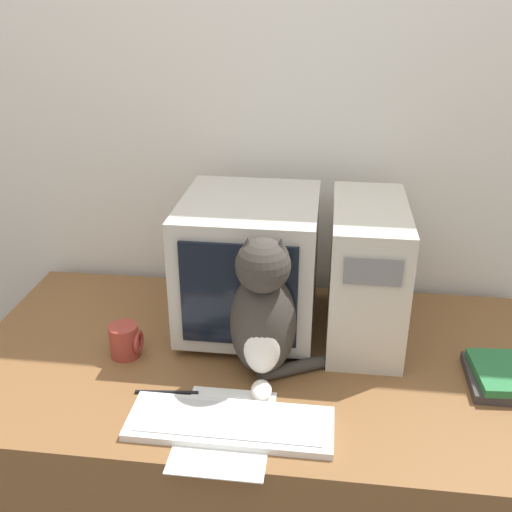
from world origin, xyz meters
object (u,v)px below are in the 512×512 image
Objects in this scene: pen at (167,392)px; mug at (125,341)px; crt_monitor at (249,263)px; computer_tower at (366,272)px; keyboard at (230,423)px; book_stack at (497,376)px; cat at (263,315)px.

pen is 1.71× the size of mug.
crt_monitor reaches higher than computer_tower.
keyboard is 2.38× the size of book_stack.
computer_tower is 0.63m from pen.
crt_monitor reaches higher than mug.
computer_tower is at bearing 55.46° from keyboard.
cat is (0.07, -0.23, -0.03)m from crt_monitor.
mug is at bearing -162.39° from computer_tower.
mug is (-0.38, 0.03, -0.13)m from cat.
mug is at bearing -147.05° from crt_monitor.
keyboard is 3.01× the size of pen.
cat is (-0.26, -0.23, -0.02)m from computer_tower.
book_stack is at bearing 21.01° from keyboard.
book_stack is (0.66, -0.20, -0.18)m from crt_monitor.
computer_tower is at bearing 0.14° from crt_monitor.
book_stack reaches higher than pen.
book_stack is 1.26× the size of pen.
mug reaches higher than keyboard.
keyboard is at bearing -87.95° from crt_monitor.
pen is at bearing -156.45° from cat.
pen is at bearing -169.79° from book_stack.
computer_tower is 0.90× the size of keyboard.
keyboard is 0.20m from pen.
crt_monitor is at bearing 162.73° from book_stack.
computer_tower reaches higher than book_stack.
pen is 0.22m from mug.
computer_tower is 0.58m from keyboard.
book_stack is 0.83m from pen.
crt_monitor is 0.43m from pen.
pen is (-0.18, 0.10, -0.01)m from keyboard.
cat is at bearing -73.83° from crt_monitor.
keyboard is 1.21× the size of cat.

